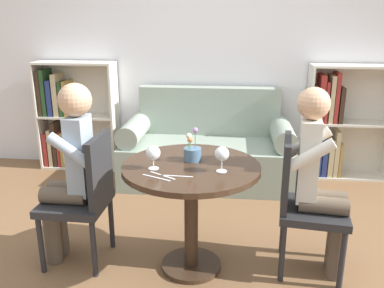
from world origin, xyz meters
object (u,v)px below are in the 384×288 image
at_px(chair_left, 85,194).
at_px(flower_vase, 192,152).
at_px(wine_glass_left, 153,154).
at_px(wine_glass_right, 222,155).
at_px(person_left, 70,169).
at_px(person_right, 320,179).
at_px(bookshelf_left, 69,116).
at_px(bookshelf_right, 337,125).
at_px(chair_right, 303,200).
at_px(couch, 207,151).

bearing_deg(chair_left, flower_vase, 96.45).
distance_m(wine_glass_left, wine_glass_right, 0.41).
xyz_separation_m(chair_left, wine_glass_left, (0.49, -0.11, 0.34)).
distance_m(person_left, wine_glass_left, 0.61).
distance_m(chair_left, person_right, 1.52).
bearing_deg(flower_vase, person_right, -1.70).
height_order(bookshelf_left, person_right, person_right).
bearing_deg(wine_glass_left, flower_vase, 38.24).
bearing_deg(person_right, person_left, 98.27).
height_order(chair_left, wine_glass_left, chair_left).
relative_size(chair_left, flower_vase, 4.17).
height_order(bookshelf_right, chair_right, bookshelf_right).
relative_size(chair_right, person_left, 0.73).
relative_size(chair_left, wine_glass_right, 5.83).
relative_size(chair_right, wine_glass_left, 6.15).
relative_size(bookshelf_right, chair_right, 1.30).
height_order(bookshelf_right, wine_glass_right, bookshelf_right).
bearing_deg(bookshelf_left, couch, -9.77).
bearing_deg(bookshelf_left, wine_glass_right, -47.82).
height_order(bookshelf_left, wine_glass_left, bookshelf_left).
height_order(chair_left, person_left, person_left).
distance_m(chair_left, wine_glass_left, 0.61).
relative_size(chair_left, person_left, 0.73).
bearing_deg(wine_glass_right, bookshelf_right, 59.59).
distance_m(couch, person_left, 1.77).
relative_size(bookshelf_left, chair_left, 1.30).
bearing_deg(chair_right, flower_vase, 96.52).
relative_size(couch, chair_left, 1.87).
bearing_deg(wine_glass_right, couch, 96.63).
bearing_deg(chair_right, person_left, 99.04).
bearing_deg(bookshelf_right, bookshelf_left, 179.96).
xyz_separation_m(person_right, wine_glass_right, (-0.61, -0.15, 0.19)).
relative_size(bookshelf_left, wine_glass_left, 7.97).
relative_size(couch, person_left, 1.37).
relative_size(chair_right, flower_vase, 4.17).
distance_m(bookshelf_right, chair_left, 2.72).
distance_m(couch, chair_right, 1.66).
height_order(person_right, flower_vase, person_right).
height_order(chair_right, wine_glass_left, chair_right).
distance_m(bookshelf_left, chair_right, 2.86).
height_order(couch, bookshelf_left, bookshelf_left).
height_order(person_left, person_right, person_left).
relative_size(couch, bookshelf_right, 1.45).
relative_size(person_left, flower_vase, 5.70).
bearing_deg(person_right, bookshelf_right, -9.37).
bearing_deg(bookshelf_left, flower_vase, -48.46).
xyz_separation_m(couch, wine_glass_right, (0.19, -1.65, 0.53)).
relative_size(wine_glass_left, wine_glass_right, 0.95).
xyz_separation_m(person_left, wine_glass_right, (0.99, -0.11, 0.18)).
xyz_separation_m(chair_left, flower_vase, (0.71, 0.06, 0.30)).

